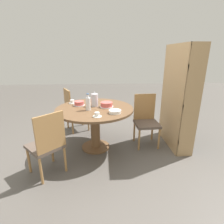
% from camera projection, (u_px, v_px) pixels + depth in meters
% --- Properties ---
extents(ground_plane, '(14.00, 14.00, 0.00)m').
position_uv_depth(ground_plane, '(96.00, 147.00, 3.20)').
color(ground_plane, '#56514C').
extents(dining_table, '(1.31, 1.31, 0.76)m').
position_uv_depth(dining_table, '(95.00, 116.00, 3.01)').
color(dining_table, brown).
rests_on(dining_table, ground_plane).
extents(chair_a, '(0.44, 0.44, 0.93)m').
position_uv_depth(chair_a, '(146.00, 119.00, 3.21)').
color(chair_a, '#A87A47').
rests_on(chair_a, ground_plane).
extents(chair_b, '(0.56, 0.56, 0.93)m').
position_uv_depth(chair_b, '(74.00, 109.00, 3.78)').
color(chair_b, '#A87A47').
rests_on(chair_b, ground_plane).
extents(chair_c, '(0.59, 0.59, 0.93)m').
position_uv_depth(chair_c, '(47.00, 143.00, 2.35)').
color(chair_c, '#A87A47').
rests_on(chair_c, ground_plane).
extents(bookshelf, '(0.94, 0.28, 1.78)m').
position_uv_depth(bookshelf, '(178.00, 98.00, 3.07)').
color(bookshelf, tan).
rests_on(bookshelf, ground_plane).
extents(coffee_pot, '(0.12, 0.12, 0.26)m').
position_uv_depth(coffee_pot, '(94.00, 100.00, 3.02)').
color(coffee_pot, silver).
rests_on(coffee_pot, dining_table).
extents(water_bottle, '(0.08, 0.08, 0.27)m').
position_uv_depth(water_bottle, '(88.00, 103.00, 2.81)').
color(water_bottle, silver).
rests_on(water_bottle, dining_table).
extents(cake_main, '(0.23, 0.23, 0.08)m').
position_uv_depth(cake_main, '(107.00, 105.00, 2.99)').
color(cake_main, silver).
rests_on(cake_main, dining_table).
extents(cake_second, '(0.20, 0.20, 0.08)m').
position_uv_depth(cake_second, '(79.00, 103.00, 3.08)').
color(cake_second, silver).
rests_on(cake_second, dining_table).
extents(cup_a, '(0.13, 0.13, 0.07)m').
position_uv_depth(cup_a, '(72.00, 102.00, 3.21)').
color(cup_a, white).
rests_on(cup_a, dining_table).
extents(cup_b, '(0.13, 0.13, 0.07)m').
position_uv_depth(cup_b, '(97.00, 115.00, 2.53)').
color(cup_b, white).
rests_on(cup_b, dining_table).
extents(plate_stack, '(0.19, 0.19, 0.05)m').
position_uv_depth(plate_stack, '(115.00, 112.00, 2.68)').
color(plate_stack, white).
rests_on(plate_stack, dining_table).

